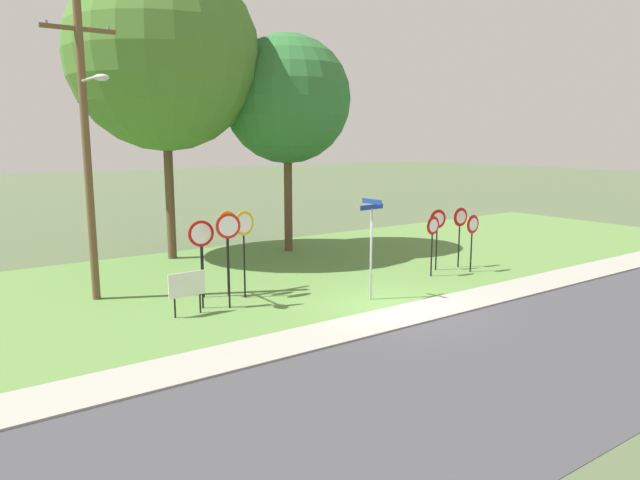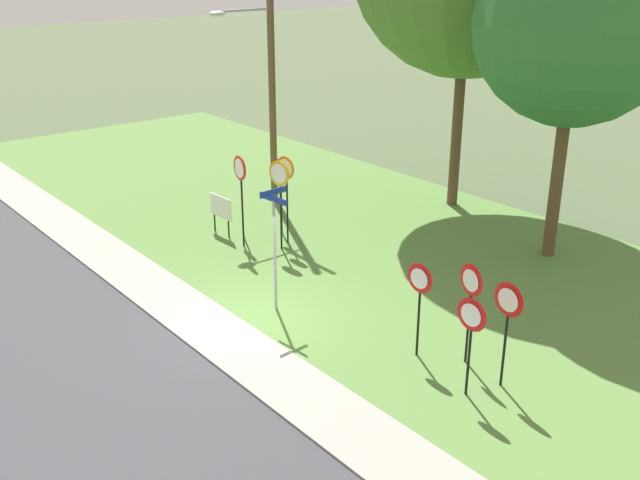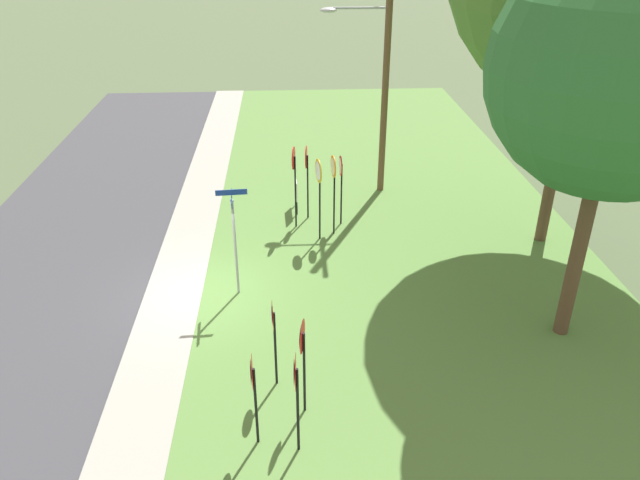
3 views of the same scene
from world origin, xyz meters
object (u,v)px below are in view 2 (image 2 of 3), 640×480
oak_tree_right (576,24)px  utility_pole (268,61)px  stop_sign_far_right (279,185)px  yield_sign_far_right (419,289)px  stop_sign_near_left (240,178)px  notice_board (221,209)px  yield_sign_near_left (470,290)px  stop_sign_near_right (240,181)px  street_name_post (274,240)px  stop_sign_far_center (280,180)px  yield_sign_near_right (471,325)px  yield_sign_far_left (507,310)px  stop_sign_far_left (286,181)px

oak_tree_right → utility_pole: bearing=-159.5°
stop_sign_far_right → oak_tree_right: bearing=36.9°
yield_sign_far_right → stop_sign_near_left: bearing=168.9°
stop_sign_near_left → notice_board: stop_sign_near_left is taller
yield_sign_near_left → oak_tree_right: 8.57m
yield_sign_near_left → notice_board: size_ratio=1.86×
stop_sign_far_right → yield_sign_far_right: stop_sign_far_right is taller
stop_sign_near_left → stop_sign_near_right: (0.66, -0.43, 0.15)m
street_name_post → stop_sign_near_right: bearing=152.8°
stop_sign_far_right → yield_sign_far_right: size_ratio=1.25×
stop_sign_near_left → stop_sign_far_center: bearing=70.2°
stop_sign_near_right → yield_sign_near_left: (8.68, -0.02, -0.34)m
yield_sign_near_right → utility_pole: size_ratio=0.24×
stop_sign_near_left → notice_board: (-0.64, -0.36, -1.08)m
yield_sign_near_left → yield_sign_far_left: size_ratio=1.00×
yield_sign_far_right → notice_board: (-9.09, 0.68, -0.79)m
stop_sign_far_left → yield_sign_far_left: 9.28m
yield_sign_near_left → yield_sign_near_right: size_ratio=1.08×
stop_sign_near_left → yield_sign_far_left: (10.41, -0.61, -0.18)m
stop_sign_far_right → yield_sign_near_left: bearing=-16.5°
oak_tree_right → notice_board: bearing=-139.0°
yield_sign_far_left → yield_sign_near_right: bearing=-103.9°
notice_board → yield_sign_far_right: bearing=-6.6°
stop_sign_far_left → stop_sign_far_center: stop_sign_far_left is taller
yield_sign_near_right → yield_sign_far_left: 0.86m
street_name_post → utility_pole: 9.00m
yield_sign_near_right → yield_sign_far_left: size_ratio=0.92×
street_name_post → utility_pole: utility_pole is taller
yield_sign_near_right → oak_tree_right: bearing=110.8°
stop_sign_near_left → utility_pole: (-2.28, 2.74, 3.01)m
notice_board → stop_sign_near_left: bearing=27.5°
utility_pole → stop_sign_near_right: bearing=-47.2°
stop_sign_near_left → stop_sign_near_right: stop_sign_near_right is taller
stop_sign_far_right → yield_sign_far_right: bearing=-22.1°
yield_sign_far_right → notice_board: 9.15m
stop_sign_far_right → yield_sign_near_right: 8.78m
yield_sign_near_left → stop_sign_far_right: bearing=-175.3°
stop_sign_near_right → stop_sign_far_right: bearing=47.7°
stop_sign_far_left → oak_tree_right: 9.07m
yield_sign_near_right → street_name_post: bearing=-175.4°
yield_sign_far_left → stop_sign_far_left: bearing=173.9°
stop_sign_near_left → stop_sign_far_center: size_ratio=1.07×
yield_sign_near_right → yield_sign_far_right: yield_sign_far_right is taller
utility_pole → stop_sign_near_left: bearing=-50.2°
stop_sign_near_left → yield_sign_far_right: stop_sign_near_left is taller
stop_sign_near_right → stop_sign_near_left: bearing=155.2°
yield_sign_near_left → utility_pole: size_ratio=0.25×
stop_sign_far_left → utility_pole: size_ratio=0.30×
stop_sign_near_left → yield_sign_near_left: stop_sign_near_left is taller
stop_sign_near_right → yield_sign_near_left: 8.69m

